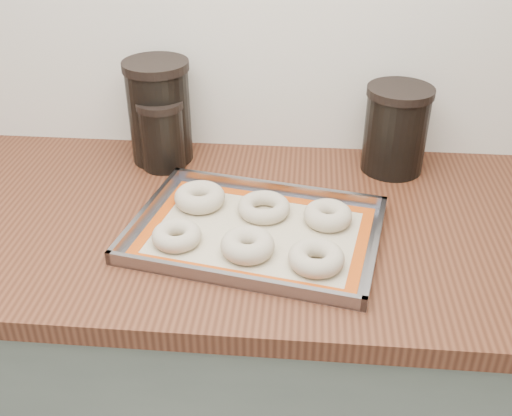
# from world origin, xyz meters

# --- Properties ---
(cabinet) EXTENTS (3.00, 0.65, 0.86)m
(cabinet) POSITION_xyz_m (0.00, 1.68, 0.43)
(cabinet) COLOR slate
(cabinet) RESTS_ON floor
(countertop) EXTENTS (3.06, 0.68, 0.04)m
(countertop) POSITION_xyz_m (0.00, 1.68, 0.88)
(countertop) COLOR #592E1A
(countertop) RESTS_ON cabinet
(baking_tray) EXTENTS (0.51, 0.41, 0.03)m
(baking_tray) POSITION_xyz_m (0.00, 1.61, 0.91)
(baking_tray) COLOR gray
(baking_tray) RESTS_ON countertop
(baking_mat) EXTENTS (0.47, 0.36, 0.00)m
(baking_mat) POSITION_xyz_m (0.00, 1.61, 0.90)
(baking_mat) COLOR #C6B793
(baking_mat) RESTS_ON baking_tray
(bagel_front_left) EXTENTS (0.10, 0.10, 0.03)m
(bagel_front_left) POSITION_xyz_m (-0.14, 1.57, 0.92)
(bagel_front_left) COLOR #C0B095
(bagel_front_left) RESTS_ON baking_mat
(bagel_front_mid) EXTENTS (0.11, 0.11, 0.04)m
(bagel_front_mid) POSITION_xyz_m (-0.01, 1.54, 0.92)
(bagel_front_mid) COLOR #C0B095
(bagel_front_mid) RESTS_ON baking_mat
(bagel_front_right) EXTENTS (0.11, 0.11, 0.03)m
(bagel_front_right) POSITION_xyz_m (0.11, 1.52, 0.92)
(bagel_front_right) COLOR #C0B095
(bagel_front_right) RESTS_ON baking_mat
(bagel_back_left) EXTENTS (0.13, 0.13, 0.04)m
(bagel_back_left) POSITION_xyz_m (-0.12, 1.70, 0.92)
(bagel_back_left) COLOR #C0B095
(bagel_back_left) RESTS_ON baking_mat
(bagel_back_mid) EXTENTS (0.14, 0.14, 0.03)m
(bagel_back_mid) POSITION_xyz_m (0.01, 1.68, 0.92)
(bagel_back_mid) COLOR #C0B095
(bagel_back_mid) RESTS_ON baking_mat
(bagel_back_right) EXTENTS (0.10, 0.10, 0.04)m
(bagel_back_right) POSITION_xyz_m (0.14, 1.66, 0.92)
(bagel_back_right) COLOR #C0B095
(bagel_back_right) RESTS_ON baking_mat
(canister_left) EXTENTS (0.15, 0.15, 0.23)m
(canister_left) POSITION_xyz_m (-0.25, 1.91, 1.02)
(canister_left) COLOR black
(canister_left) RESTS_ON countertop
(canister_mid) EXTENTS (0.10, 0.10, 0.16)m
(canister_mid) POSITION_xyz_m (-0.23, 1.87, 0.98)
(canister_mid) COLOR black
(canister_mid) RESTS_ON countertop
(canister_right) EXTENTS (0.14, 0.14, 0.19)m
(canister_right) POSITION_xyz_m (0.28, 1.91, 1.00)
(canister_right) COLOR black
(canister_right) RESTS_ON countertop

